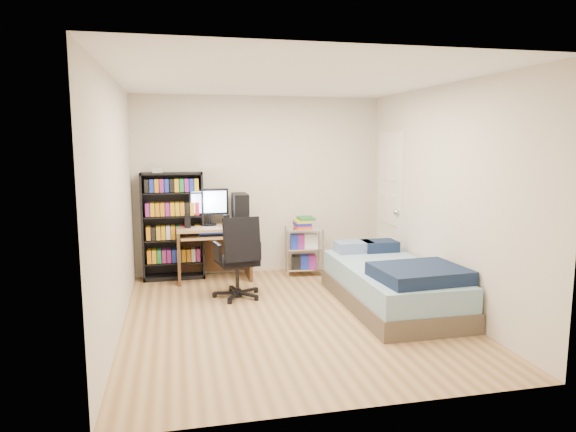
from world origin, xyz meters
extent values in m
cube|color=tan|center=(0.00, 0.00, -0.02)|extent=(3.50, 4.00, 0.04)
cube|color=white|center=(0.00, 0.00, 2.52)|extent=(3.50, 4.00, 0.04)
cube|color=beige|center=(0.00, 2.02, 1.25)|extent=(3.50, 0.04, 2.50)
cube|color=beige|center=(0.00, -2.02, 1.25)|extent=(3.50, 0.04, 2.50)
cube|color=beige|center=(-1.77, 0.00, 1.25)|extent=(0.04, 4.00, 2.50)
cube|color=beige|center=(1.77, 0.00, 1.25)|extent=(0.04, 4.00, 2.50)
cube|color=black|center=(-1.22, 1.84, 0.73)|extent=(0.82, 0.27, 1.46)
cube|color=black|center=(-1.22, 1.84, 0.23)|extent=(0.77, 0.26, 0.02)
cube|color=#B61831|center=(-1.22, 1.83, 0.33)|extent=(0.71, 0.22, 0.17)
cube|color=black|center=(-1.22, 1.84, 0.55)|extent=(0.77, 0.26, 0.02)
cube|color=#172CA7|center=(-1.22, 1.83, 0.65)|extent=(0.71, 0.22, 0.17)
cube|color=black|center=(-1.22, 1.84, 0.87)|extent=(0.77, 0.26, 0.02)
cube|color=gold|center=(-1.22, 1.83, 0.97)|extent=(0.71, 0.22, 0.17)
cube|color=black|center=(-1.22, 1.84, 1.19)|extent=(0.77, 0.26, 0.02)
cube|color=#1B7C3A|center=(-1.22, 1.83, 1.29)|extent=(0.71, 0.22, 0.17)
cube|color=silver|center=(-1.40, 1.84, 1.49)|extent=(0.13, 0.11, 0.06)
cube|color=#9F7752|center=(-0.69, 1.68, 0.72)|extent=(0.98, 0.54, 0.04)
cube|color=#392B1F|center=(-1.16, 1.68, 0.35)|extent=(0.04, 0.54, 0.70)
cube|color=#392B1F|center=(-0.22, 1.68, 0.35)|extent=(0.04, 0.54, 0.70)
cube|color=#392B1F|center=(-0.69, 1.93, 0.37)|extent=(0.94, 0.03, 0.64)
cube|color=#9F7752|center=(-0.69, 1.60, 0.62)|extent=(0.88, 0.44, 0.02)
cube|color=black|center=(-0.69, 1.58, 0.64)|extent=(0.43, 0.15, 0.02)
cube|color=black|center=(-0.74, 1.79, 1.06)|extent=(0.53, 0.05, 0.35)
cube|color=#CCDFFF|center=(-0.74, 1.76, 1.06)|extent=(0.47, 0.01, 0.29)
cube|color=black|center=(-0.31, 1.73, 0.95)|extent=(0.20, 0.41, 0.43)
cube|color=black|center=(-1.03, 1.63, 0.82)|extent=(0.08, 0.08, 0.17)
cube|color=black|center=(-0.52, 1.58, 0.82)|extent=(0.08, 0.08, 0.17)
cylinder|color=black|center=(-0.47, 0.81, 0.25)|extent=(0.05, 0.05, 0.36)
cube|color=black|center=(-0.47, 0.81, 0.45)|extent=(0.52, 0.52, 0.07)
cube|color=black|center=(-0.44, 0.61, 0.75)|extent=(0.45, 0.21, 0.52)
cube|color=black|center=(-0.71, 0.77, 0.58)|extent=(0.08, 0.28, 0.21)
cube|color=black|center=(-0.23, 0.85, 0.58)|extent=(0.08, 0.28, 0.21)
cylinder|color=silver|center=(0.31, 1.53, 0.34)|extent=(0.02, 0.02, 0.67)
cylinder|color=silver|center=(0.80, 1.47, 0.34)|extent=(0.02, 0.02, 0.67)
cylinder|color=silver|center=(0.35, 1.87, 0.34)|extent=(0.02, 0.02, 0.67)
cylinder|color=silver|center=(0.84, 1.82, 0.34)|extent=(0.02, 0.02, 0.67)
cube|color=silver|center=(0.58, 1.67, 0.10)|extent=(0.53, 0.40, 0.02)
cube|color=silver|center=(0.58, 1.67, 0.38)|extent=(0.53, 0.40, 0.02)
cube|color=silver|center=(0.58, 1.67, 0.66)|extent=(0.53, 0.40, 0.02)
cube|color=#C4431C|center=(0.58, 1.67, 0.75)|extent=(0.24, 0.29, 0.15)
cube|color=brown|center=(1.21, 0.10, 0.10)|extent=(1.05, 2.09, 0.21)
cube|color=#85AFC7|center=(1.21, 0.10, 0.34)|extent=(1.01, 2.05, 0.25)
cube|color=#121F3B|center=(1.26, -0.48, 0.52)|extent=(0.94, 0.79, 0.15)
cube|color=#8AA1C4|center=(1.05, 0.93, 0.53)|extent=(0.47, 0.31, 0.14)
cube|color=#121F3B|center=(1.39, 0.91, 0.53)|extent=(0.44, 0.31, 0.14)
cube|color=#432B15|center=(1.21, 0.04, 0.47)|extent=(0.29, 0.23, 0.02)
cube|color=silver|center=(1.73, 1.35, 1.00)|extent=(0.05, 0.80, 2.00)
sphere|color=silver|center=(1.67, 1.03, 0.95)|extent=(0.08, 0.08, 0.08)
camera|label=1|loc=(-1.18, -5.21, 1.89)|focal=32.00mm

